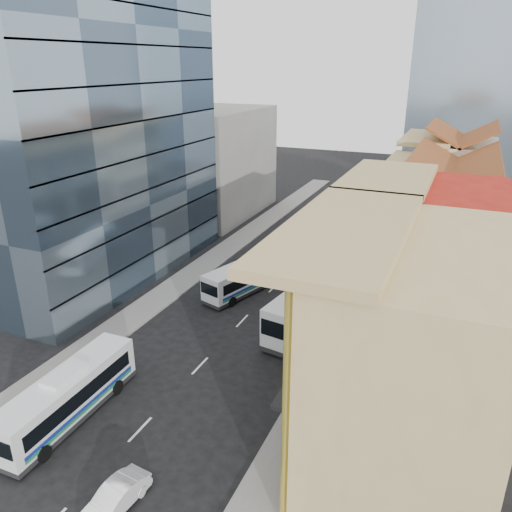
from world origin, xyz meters
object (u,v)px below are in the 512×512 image
at_px(shophouse_tan, 413,358).
at_px(sedan_left, 101,379).
at_px(bus_left_far, 247,275).
at_px(office_tower, 88,118).
at_px(sedan_right, 115,498).
at_px(bus_right, 315,302).
at_px(bus_left_near, 68,395).

distance_m(shophouse_tan, sedan_left, 19.41).
bearing_deg(sedan_left, bus_left_far, 81.27).
bearing_deg(office_tower, sedan_left, -51.75).
bearing_deg(shophouse_tan, sedan_right, -142.75).
height_order(shophouse_tan, bus_left_far, shophouse_tan).
relative_size(shophouse_tan, bus_right, 1.15).
xyz_separation_m(shophouse_tan, sedan_right, (-11.81, -8.98, -5.37)).
xyz_separation_m(bus_left_far, sedan_left, (-2.59, -17.13, -0.85)).
bearing_deg(bus_left_near, sedan_left, 93.07).
distance_m(sedan_left, sedan_right, 9.92).
bearing_deg(sedan_right, bus_right, 87.56).
bearing_deg(office_tower, sedan_right, -50.14).
relative_size(shophouse_tan, sedan_left, 3.46).
height_order(shophouse_tan, sedan_left, shophouse_tan).
distance_m(shophouse_tan, sedan_right, 15.78).
height_order(bus_left_far, sedan_left, bus_left_far).
bearing_deg(sedan_right, shophouse_tan, 43.83).
height_order(bus_left_near, bus_left_far, bus_left_near).
xyz_separation_m(shophouse_tan, bus_left_far, (-16.00, 15.39, -4.46)).
relative_size(sedan_left, sedan_right, 1.07).
height_order(bus_left_near, sedan_right, bus_left_near).
relative_size(office_tower, bus_left_far, 3.12).
bearing_deg(sedan_right, office_tower, 136.44).
bearing_deg(bus_left_far, sedan_right, -63.07).
height_order(bus_right, sedan_left, bus_right).
height_order(bus_left_near, sedan_left, bus_left_near).
xyz_separation_m(bus_left_far, sedan_right, (4.19, -24.37, -0.92)).
bearing_deg(office_tower, bus_left_near, -56.05).
distance_m(bus_left_near, sedan_right, 7.89).
bearing_deg(office_tower, bus_right, -5.38).
height_order(bus_left_far, bus_right, bus_right).
bearing_deg(bus_right, shophouse_tan, -45.30).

